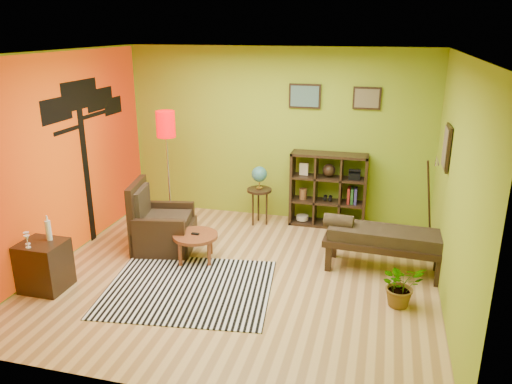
% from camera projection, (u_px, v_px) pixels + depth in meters
% --- Properties ---
extents(ground, '(5.00, 5.00, 0.00)m').
position_uv_depth(ground, '(238.00, 275.00, 6.50)').
color(ground, tan).
rests_on(ground, ground).
extents(room_shell, '(5.04, 4.54, 2.82)m').
position_uv_depth(room_shell, '(230.00, 140.00, 5.97)').
color(room_shell, '#86A321').
rests_on(room_shell, ground).
extents(zebra_rug, '(2.22, 1.93, 0.01)m').
position_uv_depth(zebra_rug, '(189.00, 288.00, 6.18)').
color(zebra_rug, silver).
rests_on(zebra_rug, ground).
extents(coffee_table, '(0.62, 0.62, 0.40)m').
position_uv_depth(coffee_table, '(195.00, 238.00, 6.84)').
color(coffee_table, brown).
rests_on(coffee_table, ground).
extents(armchair, '(0.97, 0.96, 1.00)m').
position_uv_depth(armchair, '(160.00, 228.00, 7.23)').
color(armchair, black).
rests_on(armchair, ground).
extents(side_cabinet, '(0.52, 0.47, 0.93)m').
position_uv_depth(side_cabinet, '(44.00, 265.00, 6.09)').
color(side_cabinet, black).
rests_on(side_cabinet, ground).
extents(floor_lamp, '(0.29, 0.29, 1.91)m').
position_uv_depth(floor_lamp, '(166.00, 135.00, 7.41)').
color(floor_lamp, silver).
rests_on(floor_lamp, ground).
extents(globe_table, '(0.40, 0.40, 0.97)m').
position_uv_depth(globe_table, '(259.00, 181.00, 7.98)').
color(globe_table, black).
rests_on(globe_table, ground).
extents(cube_shelf, '(1.20, 0.35, 1.20)m').
position_uv_depth(cube_shelf, '(329.00, 190.00, 7.96)').
color(cube_shelf, black).
rests_on(cube_shelf, ground).
extents(bench, '(1.60, 0.64, 0.72)m').
position_uv_depth(bench, '(381.00, 238.00, 6.51)').
color(bench, black).
rests_on(bench, ground).
extents(potted_plant, '(0.66, 0.68, 0.41)m').
position_uv_depth(potted_plant, '(401.00, 289.00, 5.75)').
color(potted_plant, '#26661E').
rests_on(potted_plant, ground).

